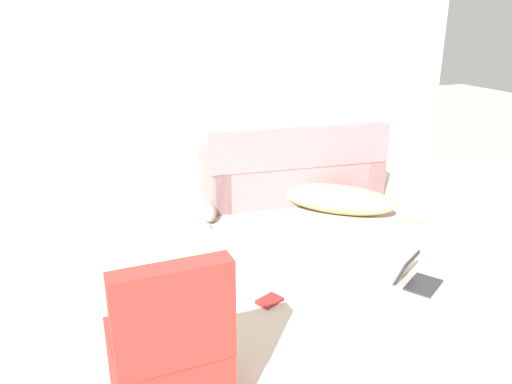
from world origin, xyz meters
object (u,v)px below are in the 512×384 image
object	(u,v)px
cat	(210,213)
book_red	(270,301)
dog	(333,199)
laptop_open	(414,275)
side_chair	(169,360)
couch	(291,172)

from	to	relation	value
cat	book_red	distance (m)	1.62
dog	book_red	distance (m)	1.87
dog	cat	xyz separation A→B (m)	(-1.25, 0.23, -0.07)
dog	laptop_open	distance (m)	1.51
side_chair	couch	bearing A→B (deg)	-127.02
dog	laptop_open	size ratio (longest dim) A/B	3.25
laptop_open	side_chair	world-z (taller)	side_chair
couch	side_chair	bearing A→B (deg)	59.76
book_red	side_chair	world-z (taller)	side_chair
couch	book_red	world-z (taller)	couch
couch	cat	size ratio (longest dim) A/B	4.18
book_red	couch	bearing A→B (deg)	62.64
couch	dog	world-z (taller)	couch
couch	cat	distance (m)	1.12
laptop_open	dog	bearing A→B (deg)	52.06
dog	side_chair	xyz separation A→B (m)	(-2.09, -2.16, 0.16)
laptop_open	side_chair	distance (m)	2.09
laptop_open	side_chair	xyz separation A→B (m)	(-1.97, -0.66, 0.23)
couch	side_chair	size ratio (longest dim) A/B	2.16
couch	laptop_open	size ratio (longest dim) A/B	4.81
side_chair	book_red	bearing A→B (deg)	-140.37
dog	cat	distance (m)	1.28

